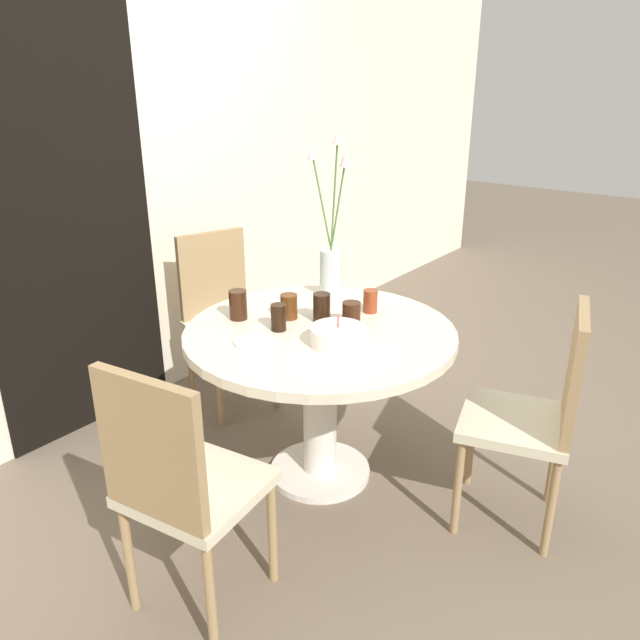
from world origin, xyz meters
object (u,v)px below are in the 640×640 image
at_px(drink_glass_1, 278,317).
at_px(drink_glass_5, 351,314).
at_px(chair_left_flank, 179,480).
at_px(drink_glass_4, 370,301).
at_px(chair_near_front, 223,309).
at_px(flower_vase, 332,255).
at_px(drink_glass_3, 322,308).
at_px(side_plate, 255,341).
at_px(drink_glass_0, 238,305).
at_px(chair_right_flank, 539,407).
at_px(birthday_cake, 338,336).
at_px(drink_glass_2, 289,306).

relative_size(drink_glass_1, drink_glass_5, 1.09).
xyz_separation_m(chair_left_flank, drink_glass_4, (1.17, 0.07, 0.24)).
distance_m(chair_near_front, flower_vase, 0.75).
xyz_separation_m(drink_glass_1, drink_glass_3, (0.19, -0.08, 0.01)).
bearing_deg(side_plate, chair_near_front, 54.45).
relative_size(drink_glass_1, drink_glass_3, 0.91).
bearing_deg(drink_glass_5, side_plate, 151.90).
xyz_separation_m(flower_vase, drink_glass_0, (-0.48, 0.14, -0.14)).
bearing_deg(drink_glass_0, drink_glass_3, -57.10).
distance_m(drink_glass_1, drink_glass_3, 0.20).
bearing_deg(side_plate, chair_right_flank, -62.15).
relative_size(birthday_cake, drink_glass_2, 2.04).
distance_m(drink_glass_3, drink_glass_5, 0.13).
distance_m(drink_glass_4, drink_glass_5, 0.18).
bearing_deg(flower_vase, drink_glass_4, -104.90).
xyz_separation_m(side_plate, drink_glass_3, (0.34, -0.07, 0.06)).
height_order(chair_right_flank, side_plate, chair_right_flank).
height_order(chair_right_flank, drink_glass_5, chair_right_flank).
xyz_separation_m(chair_near_front, chair_right_flank, (-0.01, -1.70, 0.00)).
bearing_deg(drink_glass_3, flower_vase, 29.46).
distance_m(chair_left_flank, birthday_cake, 0.83).
bearing_deg(chair_left_flank, drink_glass_0, -66.01).
xyz_separation_m(drink_glass_3, drink_glass_5, (0.04, -0.13, -0.01)).
xyz_separation_m(flower_vase, drink_glass_2, (-0.35, -0.03, -0.15)).
xyz_separation_m(chair_left_flank, drink_glass_1, (0.77, 0.25, 0.24)).
relative_size(drink_glass_4, drink_glass_5, 0.99).
height_order(chair_left_flank, drink_glass_0, chair_left_flank).
height_order(chair_left_flank, chair_right_flank, same).
bearing_deg(flower_vase, drink_glass_0, 164.09).
distance_m(chair_near_front, drink_glass_5, 0.97).
relative_size(drink_glass_0, drink_glass_2, 1.19).
bearing_deg(chair_near_front, drink_glass_1, -100.28).
xyz_separation_m(birthday_cake, drink_glass_2, (0.10, 0.33, 0.02)).
bearing_deg(drink_glass_2, chair_left_flank, -161.27).
distance_m(chair_near_front, side_plate, 0.92).
xyz_separation_m(birthday_cake, drink_glass_4, (0.37, 0.09, 0.01)).
bearing_deg(drink_glass_1, drink_glass_3, -23.68).
bearing_deg(drink_glass_3, chair_right_flank, -78.98).
xyz_separation_m(birthday_cake, drink_glass_1, (-0.03, 0.28, 0.02)).
bearing_deg(flower_vase, birthday_cake, -140.89).
relative_size(chair_near_front, drink_glass_4, 9.16).
height_order(chair_near_front, drink_glass_5, chair_near_front).
relative_size(drink_glass_2, drink_glass_3, 0.87).
xyz_separation_m(chair_left_flank, birthday_cake, (0.80, -0.03, 0.22)).
distance_m(chair_left_flank, drink_glass_2, 0.97).
height_order(drink_glass_4, drink_glass_5, drink_glass_5).
height_order(flower_vase, drink_glass_5, flower_vase).
height_order(flower_vase, drink_glass_1, flower_vase).
relative_size(side_plate, drink_glass_4, 1.68).
height_order(chair_right_flank, drink_glass_4, chair_right_flank).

